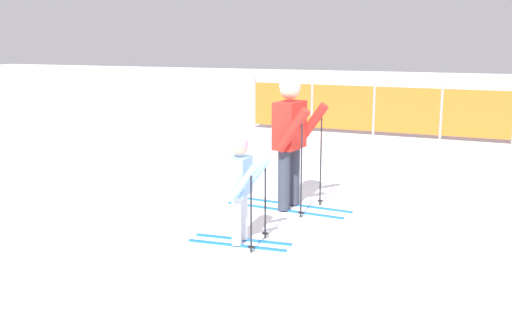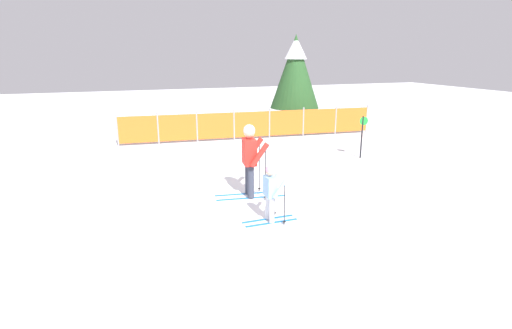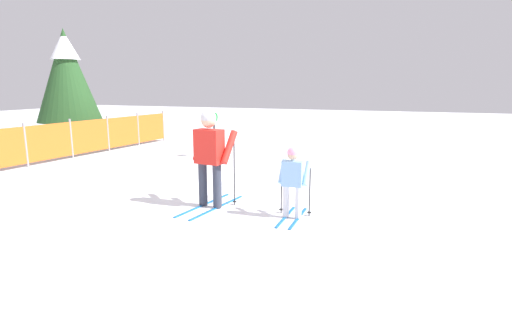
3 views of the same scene
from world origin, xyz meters
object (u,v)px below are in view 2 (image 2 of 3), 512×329
Objects in this scene: skier_adult at (250,154)px; conifer_far at (295,71)px; skier_child at (271,189)px; safety_fence at (252,124)px; trail_marker at (362,132)px.

skier_adult is 0.42× the size of conifer_far.
conifer_far is (5.06, 9.79, 1.86)m from skier_child.
conifer_far is at bearing 35.73° from safety_fence.
conifer_far reaches higher than trail_marker.
trail_marker is (2.39, -4.02, 0.26)m from safety_fence.
conifer_far is 2.99× the size of trail_marker.
skier_child is at bearing -106.40° from safety_fence.
trail_marker is (-0.38, -6.01, -1.70)m from conifer_far.
safety_fence is at bearing 78.40° from skier_adult.
trail_marker is at bearing 33.70° from skier_adult.
skier_adult is 1.26× the size of trail_marker.
skier_adult is 1.46× the size of skier_child.
safety_fence is 4.68m from trail_marker.
skier_child is 6.02m from trail_marker.
conifer_far reaches higher than skier_adult.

